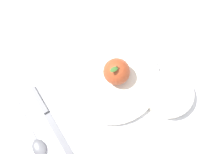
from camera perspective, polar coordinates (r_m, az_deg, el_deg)
ground_plane at (r=0.82m, az=-3.23°, el=-1.38°), size 2.40×2.40×0.00m
dinner_plate at (r=0.81m, az=0.00°, el=-0.16°), size 0.25×0.25×0.02m
apple at (r=0.77m, az=0.88°, el=1.03°), size 0.07×0.07×0.08m
side_bowl at (r=0.80m, az=10.65°, el=-3.21°), size 0.12×0.12×0.03m
knife at (r=0.81m, az=-11.95°, el=-7.13°), size 0.07×0.22×0.01m
spoon at (r=0.81m, az=-14.22°, el=-11.45°), size 0.08×0.19×0.01m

